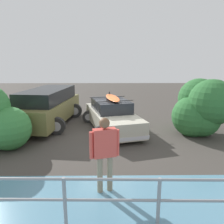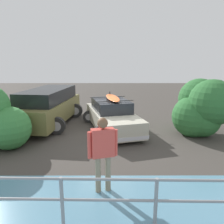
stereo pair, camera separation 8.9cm
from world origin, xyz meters
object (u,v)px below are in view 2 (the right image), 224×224
Objects in this scene: sedan_car at (112,115)px; bush_near_left at (201,109)px; person_bystander at (103,148)px; suv_car at (49,106)px.

sedan_car is 3.84m from bush_near_left.
person_bystander is (0.21, 4.96, 0.46)m from sedan_car.
sedan_car is 1.84× the size of bush_near_left.
bush_near_left is (-6.81, 1.57, 0.20)m from suv_car.
sedan_car is at bearing 165.41° from suv_car.
sedan_car is 0.91× the size of suv_car.
suv_car is at bearing -12.97° from bush_near_left.
person_bystander reaches higher than suv_car.
suv_car is 2.02× the size of bush_near_left.
bush_near_left is (-3.74, 0.77, 0.48)m from sedan_car.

